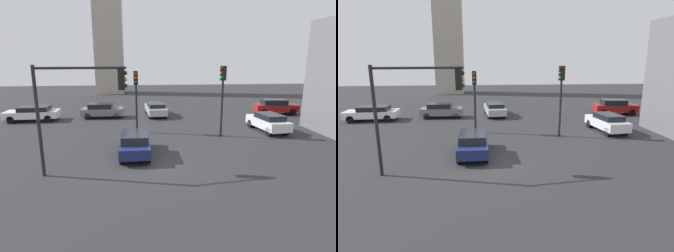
# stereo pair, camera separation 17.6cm
# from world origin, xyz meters

# --- Properties ---
(ground_plane) EXTENTS (94.92, 94.92, 0.00)m
(ground_plane) POSITION_xyz_m (0.00, 0.00, 0.00)
(ground_plane) COLOR #2D2D30
(traffic_light_0) EXTENTS (0.33, 0.47, 4.67)m
(traffic_light_0) POSITION_xyz_m (-0.53, 6.59, 3.28)
(traffic_light_0) COLOR black
(traffic_light_0) RESTS_ON ground_plane
(traffic_light_1) EXTENTS (4.21, 0.70, 5.27)m
(traffic_light_1) POSITION_xyz_m (-3.04, -0.99, 3.86)
(traffic_light_1) COLOR black
(traffic_light_1) RESTS_ON ground_plane
(traffic_light_2) EXTENTS (0.49, 0.44, 5.06)m
(traffic_light_2) POSITION_xyz_m (5.56, 4.89, 3.53)
(traffic_light_2) COLOR black
(traffic_light_2) RESTS_ON ground_plane
(car_0) EXTENTS (2.09, 4.18, 1.42)m
(car_0) POSITION_xyz_m (9.67, 5.95, 0.76)
(car_0) COLOR silver
(car_0) RESTS_ON ground_plane
(car_1) EXTENTS (2.11, 4.47, 1.30)m
(car_1) POSITION_xyz_m (1.29, 13.09, 0.70)
(car_1) COLOR #ADB2B7
(car_1) RESTS_ON ground_plane
(car_2) EXTENTS (4.31, 2.16, 1.54)m
(car_2) POSITION_xyz_m (13.49, 12.52, 0.82)
(car_2) COLOR maroon
(car_2) RESTS_ON ground_plane
(car_3) EXTENTS (3.96, 1.76, 1.39)m
(car_3) POSITION_xyz_m (-3.89, 12.55, 0.73)
(car_3) COLOR slate
(car_3) RESTS_ON ground_plane
(car_4) EXTENTS (1.74, 3.99, 1.40)m
(car_4) POSITION_xyz_m (-0.61, 1.34, 0.74)
(car_4) COLOR navy
(car_4) RESTS_ON ground_plane
(car_5) EXTENTS (4.70, 2.22, 1.35)m
(car_5) POSITION_xyz_m (-10.04, 11.74, 0.73)
(car_5) COLOR silver
(car_5) RESTS_ON ground_plane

